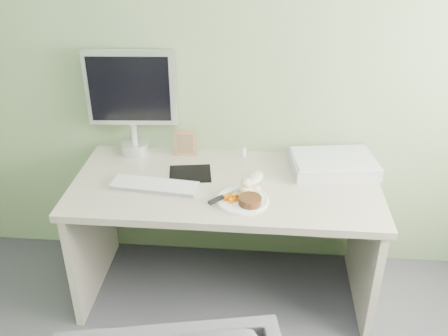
# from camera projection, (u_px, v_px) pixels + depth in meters

# --- Properties ---
(wall_back) EXTENTS (3.50, 0.00, 3.50)m
(wall_back) POSITION_uv_depth(u_px,v_px,m) (232.00, 45.00, 2.63)
(wall_back) COLOR #71845D
(wall_back) RESTS_ON floor
(desk) EXTENTS (1.60, 0.75, 0.73)m
(desk) POSITION_uv_depth(u_px,v_px,m) (226.00, 212.00, 2.69)
(desk) COLOR #ADA591
(desk) RESTS_ON floor
(plate) EXTENTS (0.26, 0.26, 0.01)m
(plate) POSITION_uv_depth(u_px,v_px,m) (243.00, 200.00, 2.44)
(plate) COLOR white
(plate) RESTS_ON desk
(steak) EXTENTS (0.14, 0.14, 0.04)m
(steak) POSITION_uv_depth(u_px,v_px,m) (250.00, 201.00, 2.39)
(steak) COLOR black
(steak) RESTS_ON plate
(potato_pile) EXTENTS (0.14, 0.13, 0.06)m
(potato_pile) POSITION_uv_depth(u_px,v_px,m) (248.00, 187.00, 2.47)
(potato_pile) COLOR #A3864F
(potato_pile) RESTS_ON plate
(carrot_heap) EXTENTS (0.08, 0.07, 0.04)m
(carrot_heap) POSITION_uv_depth(u_px,v_px,m) (231.00, 197.00, 2.41)
(carrot_heap) COLOR #E36204
(carrot_heap) RESTS_ON plate
(steak_knife) EXTENTS (0.17, 0.18, 0.02)m
(steak_knife) POSITION_uv_depth(u_px,v_px,m) (222.00, 197.00, 2.43)
(steak_knife) COLOR silver
(steak_knife) RESTS_ON plate
(mousepad) EXTENTS (0.25, 0.23, 0.00)m
(mousepad) POSITION_uv_depth(u_px,v_px,m) (190.00, 174.00, 2.68)
(mousepad) COLOR black
(mousepad) RESTS_ON desk
(keyboard) EXTENTS (0.46, 0.18, 0.02)m
(keyboard) POSITION_uv_depth(u_px,v_px,m) (154.00, 186.00, 2.54)
(keyboard) COLOR white
(keyboard) RESTS_ON desk
(computer_mouse) EXTENTS (0.09, 0.13, 0.04)m
(computer_mouse) POSITION_uv_depth(u_px,v_px,m) (256.00, 177.00, 2.61)
(computer_mouse) COLOR white
(computer_mouse) RESTS_ON desk
(photo_frame) EXTENTS (0.13, 0.02, 0.16)m
(photo_frame) POSITION_uv_depth(u_px,v_px,m) (185.00, 143.00, 2.83)
(photo_frame) COLOR #A7824E
(photo_frame) RESTS_ON desk
(eyedrop_bottle) EXTENTS (0.02, 0.02, 0.07)m
(eyedrop_bottle) POSITION_uv_depth(u_px,v_px,m) (244.00, 152.00, 2.84)
(eyedrop_bottle) COLOR white
(eyedrop_bottle) RESTS_ON desk
(scanner) EXTENTS (0.49, 0.36, 0.07)m
(scanner) POSITION_uv_depth(u_px,v_px,m) (333.00, 164.00, 2.70)
(scanner) COLOR silver
(scanner) RESTS_ON desk
(monitor) EXTENTS (0.50, 0.15, 0.60)m
(monitor) POSITION_uv_depth(u_px,v_px,m) (131.00, 97.00, 2.75)
(monitor) COLOR silver
(monitor) RESTS_ON desk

